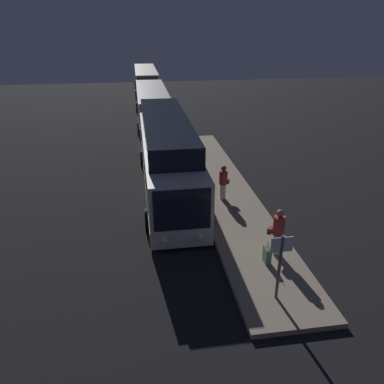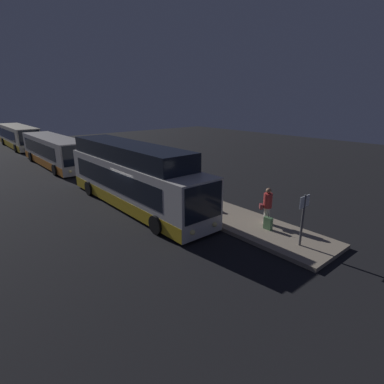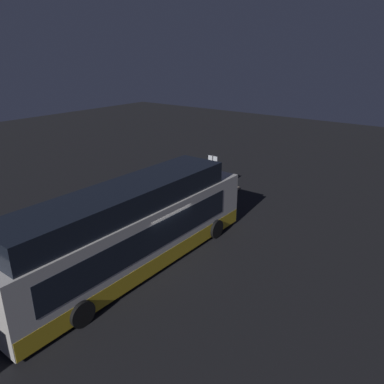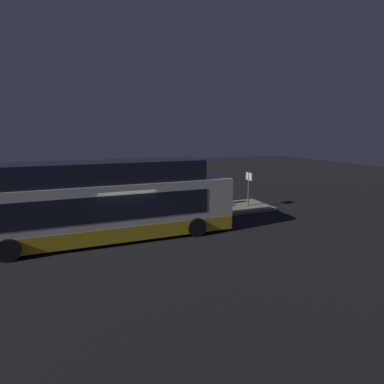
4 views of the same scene
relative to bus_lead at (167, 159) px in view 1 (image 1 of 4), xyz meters
name	(u,v)px [view 1 (image 1 of 4)]	position (x,y,z in m)	size (l,w,h in m)	color
ground	(165,196)	(1.05, -0.25, -1.65)	(80.00, 80.00, 0.00)	black
platform	(223,190)	(1.05, 2.82, -1.56)	(20.00, 2.94, 0.19)	gray
bus_lead	(167,159)	(0.00, 0.00, 0.00)	(12.52, 2.77, 3.74)	silver
bus_second	(152,106)	(-15.05, 0.00, -0.28)	(12.38, 2.89, 2.77)	#B2ADA8
bus_third	(146,81)	(-30.31, 0.00, -0.25)	(12.58, 2.87, 2.83)	beige
passenger_boarding	(278,230)	(7.24, 3.45, -0.46)	(0.67, 0.68, 1.86)	silver
passenger_waiting	(223,181)	(2.20, 2.54, -0.53)	(0.65, 0.64, 1.74)	silver
suitcase	(267,255)	(7.73, 2.93, -1.16)	(0.42, 0.20, 0.84)	#598C59
sign_post	(280,259)	(9.63, 2.60, 0.00)	(0.10, 0.69, 2.28)	#4C4C51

